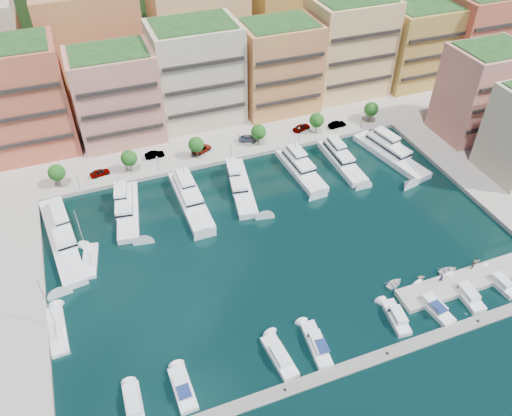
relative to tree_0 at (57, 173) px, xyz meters
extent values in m
plane|color=black|center=(40.00, -33.50, -4.74)|extent=(400.00, 400.00, 0.00)
cube|color=#9E998E|center=(40.00, 28.50, -4.74)|extent=(220.00, 64.00, 2.00)
cube|color=#1C3817|center=(40.00, 76.50, -4.74)|extent=(240.00, 40.00, 58.00)
cube|color=gray|center=(37.00, -63.50, -4.74)|extent=(72.00, 2.20, 0.35)
cube|color=#9E998E|center=(70.00, -55.50, -4.74)|extent=(32.00, 5.00, 2.00)
cube|color=#D45846|center=(-4.00, 18.50, 9.26)|extent=(20.00, 16.00, 26.00)
cube|color=black|center=(-4.00, 10.25, 9.26)|extent=(18.40, 0.50, 0.90)
cube|color=#1C441B|center=(-4.00, 18.50, 22.66)|extent=(17.60, 14.08, 0.80)
cube|color=tan|center=(17.00, 16.50, 7.26)|extent=(20.00, 15.00, 22.00)
cube|color=black|center=(17.00, 8.75, 7.26)|extent=(18.40, 0.50, 0.90)
cube|color=#1C441B|center=(17.00, 16.50, 18.66)|extent=(17.60, 13.20, 0.80)
cube|color=beige|center=(38.00, 18.50, 8.76)|extent=(22.00, 16.00, 25.00)
cube|color=black|center=(38.00, 10.25, 8.76)|extent=(20.24, 0.50, 0.90)
cube|color=#1C441B|center=(38.00, 18.50, 21.66)|extent=(19.36, 14.08, 0.80)
cube|color=tan|center=(60.00, 16.50, 7.76)|extent=(20.00, 15.00, 23.00)
cube|color=black|center=(60.00, 8.75, 7.76)|extent=(18.40, 0.50, 0.90)
cube|color=#1C441B|center=(60.00, 16.50, 19.66)|extent=(17.60, 13.20, 0.80)
cube|color=#EEC57E|center=(82.00, 18.50, 9.26)|extent=(22.00, 16.00, 26.00)
cube|color=black|center=(82.00, 10.25, 9.26)|extent=(20.24, 0.50, 0.90)
cube|color=#C09146|center=(104.00, 16.50, 7.26)|extent=(20.00, 15.00, 22.00)
cube|color=black|center=(104.00, 8.75, 7.26)|extent=(18.40, 0.50, 0.90)
cube|color=#1C441B|center=(104.00, 16.50, 18.66)|extent=(17.60, 13.20, 0.80)
cube|color=#D45846|center=(124.00, 14.50, 8.26)|extent=(22.00, 16.00, 24.00)
cube|color=black|center=(124.00, 6.25, 8.26)|extent=(20.24, 0.50, 0.90)
cube|color=tan|center=(102.00, -13.50, 7.26)|extent=(18.00, 14.00, 22.00)
cube|color=black|center=(102.00, -20.75, 7.26)|extent=(16.56, 0.50, 0.90)
cube|color=#1C441B|center=(102.00, -13.50, 18.66)|extent=(15.84, 12.32, 0.80)
cube|color=tan|center=(15.00, 40.50, 11.26)|extent=(26.00, 18.00, 30.00)
cube|color=#EEC57E|center=(45.00, 40.50, 11.26)|extent=(26.00, 18.00, 30.00)
cube|color=#C09146|center=(75.00, 40.50, 11.26)|extent=(26.00, 18.00, 30.00)
cube|color=#D45846|center=(105.00, 40.50, 11.26)|extent=(26.00, 18.00, 30.00)
cylinder|color=#473323|center=(0.00, 0.00, -2.24)|extent=(0.24, 0.24, 3.00)
sphere|color=#184A15|center=(0.00, 0.00, 0.01)|extent=(3.80, 3.80, 3.80)
cylinder|color=#473323|center=(16.00, 0.00, -2.24)|extent=(0.24, 0.24, 3.00)
sphere|color=#184A15|center=(16.00, 0.00, 0.01)|extent=(3.80, 3.80, 3.80)
cylinder|color=#473323|center=(32.00, 0.00, -2.24)|extent=(0.24, 0.24, 3.00)
sphere|color=#184A15|center=(32.00, 0.00, 0.01)|extent=(3.80, 3.80, 3.80)
cylinder|color=#473323|center=(48.00, 0.00, -2.24)|extent=(0.24, 0.24, 3.00)
sphere|color=#184A15|center=(48.00, 0.00, 0.01)|extent=(3.80, 3.80, 3.80)
cylinder|color=#473323|center=(64.00, 0.00, -2.24)|extent=(0.24, 0.24, 3.00)
sphere|color=#184A15|center=(64.00, 0.00, 0.01)|extent=(3.80, 3.80, 3.80)
cylinder|color=#473323|center=(80.00, 0.00, -2.24)|extent=(0.24, 0.24, 3.00)
sphere|color=#184A15|center=(80.00, 0.00, 0.01)|extent=(3.80, 3.80, 3.80)
cylinder|color=black|center=(4.00, -2.30, -1.74)|extent=(0.10, 0.10, 4.00)
sphere|color=#FFF2CC|center=(4.00, -2.30, 0.31)|extent=(0.30, 0.30, 0.30)
cylinder|color=black|center=(22.00, -2.30, -1.74)|extent=(0.10, 0.10, 4.00)
sphere|color=#FFF2CC|center=(22.00, -2.30, 0.31)|extent=(0.30, 0.30, 0.30)
cylinder|color=black|center=(40.00, -2.30, -1.74)|extent=(0.10, 0.10, 4.00)
sphere|color=#FFF2CC|center=(40.00, -2.30, 0.31)|extent=(0.30, 0.30, 0.30)
cylinder|color=black|center=(58.00, -2.30, -1.74)|extent=(0.10, 0.10, 4.00)
sphere|color=#FFF2CC|center=(58.00, -2.30, 0.31)|extent=(0.30, 0.30, 0.30)
cylinder|color=black|center=(76.00, -2.30, -1.74)|extent=(0.10, 0.10, 4.00)
sphere|color=#FFF2CC|center=(76.00, -2.30, 0.31)|extent=(0.30, 0.30, 0.30)
cube|color=white|center=(-1.16, -17.94, -4.39)|extent=(7.54, 27.22, 2.30)
cube|color=white|center=(-1.16, -15.25, -2.34)|extent=(5.34, 15.11, 1.80)
cube|color=black|center=(-1.16, -15.25, -2.34)|extent=(5.41, 15.17, 0.55)
cube|color=white|center=(-1.16, -13.10, -0.74)|extent=(3.59, 8.32, 1.40)
cylinder|color=#B2B2B7|center=(-1.16, -11.49, 0.86)|extent=(0.14, 0.14, 1.80)
cube|color=white|center=(12.77, -13.92, -4.39)|extent=(7.24, 19.28, 2.30)
cube|color=white|center=(12.77, -12.03, -2.34)|extent=(5.13, 10.79, 1.80)
cube|color=black|center=(12.77, -12.03, -2.34)|extent=(5.20, 10.86, 0.55)
cube|color=white|center=(12.77, -10.53, -0.74)|extent=(3.45, 5.99, 1.40)
cylinder|color=#B2B2B7|center=(12.77, -9.40, 0.86)|extent=(0.14, 0.14, 1.80)
cube|color=black|center=(12.77, -13.92, -4.84)|extent=(7.29, 19.33, 0.35)
cube|color=white|center=(26.26, -15.17, -4.39)|extent=(5.14, 21.40, 2.30)
cube|color=white|center=(26.26, -13.03, -2.34)|extent=(4.12, 11.79, 1.80)
cube|color=black|center=(26.26, -13.03, -2.34)|extent=(4.18, 11.85, 0.55)
cube|color=white|center=(26.26, -11.33, -0.74)|extent=(2.98, 6.44, 1.40)
cylinder|color=#B2B2B7|center=(26.26, -10.05, 0.86)|extent=(0.14, 0.14, 1.80)
cube|color=white|center=(38.10, -14.69, -4.39)|extent=(7.49, 20.78, 2.30)
cube|color=white|center=(38.10, -12.65, -2.34)|extent=(5.23, 11.62, 1.80)
cube|color=black|center=(38.10, -12.65, -2.34)|extent=(5.30, 11.69, 0.55)
cube|color=white|center=(38.10, -11.02, -0.74)|extent=(3.48, 6.44, 1.40)
cylinder|color=#B2B2B7|center=(38.10, -9.80, 0.86)|extent=(0.14, 0.14, 1.80)
cube|color=white|center=(53.58, -13.56, -4.39)|extent=(5.76, 18.36, 2.30)
cube|color=white|center=(53.58, -11.75, -2.34)|extent=(4.46, 10.17, 1.80)
cube|color=black|center=(53.58, -11.75, -2.34)|extent=(4.52, 10.23, 0.55)
cube|color=white|center=(53.58, -10.30, -0.74)|extent=(3.16, 5.58, 1.40)
cylinder|color=#B2B2B7|center=(53.58, -9.21, 0.86)|extent=(0.14, 0.14, 1.80)
cube|color=black|center=(53.58, -13.56, -4.84)|extent=(5.81, 18.41, 0.35)
cube|color=white|center=(64.33, -13.81, -4.39)|extent=(4.50, 18.67, 2.30)
cube|color=white|center=(64.33, -11.95, -2.34)|extent=(3.63, 10.28, 1.80)
cube|color=black|center=(64.33, -11.95, -2.34)|extent=(3.69, 10.35, 0.55)
cube|color=white|center=(64.33, -10.46, -0.74)|extent=(2.63, 5.62, 1.40)
cylinder|color=#B2B2B7|center=(64.33, -9.34, 0.86)|extent=(0.14, 0.14, 1.80)
cube|color=white|center=(76.83, -15.71, -4.39)|extent=(9.16, 22.91, 2.30)
cube|color=white|center=(76.83, -13.47, -2.34)|extent=(6.29, 12.86, 1.80)
cube|color=black|center=(76.83, -13.47, -2.34)|extent=(6.36, 12.93, 0.55)
cube|color=white|center=(76.83, -11.67, -0.74)|extent=(4.14, 7.16, 1.40)
cylinder|color=#B2B2B7|center=(76.83, -10.33, 0.86)|extent=(0.14, 0.14, 1.80)
cube|color=white|center=(6.08, -58.00, -4.49)|extent=(2.68, 7.39, 1.40)
cube|color=white|center=(6.08, -58.37, -3.19)|extent=(2.04, 3.57, 1.10)
cube|color=black|center=(6.08, -56.90, -3.44)|extent=(1.82, 0.14, 0.55)
cube|color=white|center=(13.51, -58.00, -4.49)|extent=(2.97, 7.86, 1.40)
cube|color=white|center=(13.51, -58.39, -3.19)|extent=(2.25, 3.80, 1.10)
cube|color=black|center=(13.51, -56.83, -3.44)|extent=(1.98, 0.16, 0.55)
cube|color=navy|center=(13.51, -59.40, -2.59)|extent=(1.99, 2.39, 0.12)
cube|color=white|center=(29.40, -58.00, -4.49)|extent=(3.45, 8.73, 1.40)
cube|color=white|center=(29.40, -58.43, -3.19)|extent=(2.45, 4.27, 1.10)
cube|color=black|center=(29.40, -56.72, -3.44)|extent=(1.92, 0.28, 0.55)
cube|color=white|center=(35.96, -58.00, -4.49)|extent=(3.29, 9.12, 1.40)
cube|color=white|center=(35.96, -58.45, -3.19)|extent=(2.32, 4.44, 1.10)
cube|color=black|center=(35.96, -56.66, -3.44)|extent=(1.79, 0.26, 0.55)
cube|color=navy|center=(35.96, -59.61, -2.59)|extent=(1.98, 2.83, 0.12)
cube|color=white|center=(51.17, -58.00, -4.49)|extent=(3.44, 7.71, 1.40)
cube|color=white|center=(51.17, -58.37, -3.19)|extent=(2.38, 3.80, 1.10)
cube|color=black|center=(51.17, -56.88, -3.44)|extent=(1.76, 0.34, 0.55)
cube|color=white|center=(58.54, -58.00, -4.49)|extent=(3.70, 9.42, 1.40)
cube|color=white|center=(58.54, -58.46, -3.19)|extent=(2.55, 4.62, 1.10)
cube|color=black|center=(58.54, -56.62, -3.44)|extent=(1.88, 0.33, 0.55)
cube|color=navy|center=(58.54, -59.65, -2.59)|extent=(2.15, 2.95, 0.12)
cube|color=white|center=(65.82, -58.00, -4.49)|extent=(3.17, 8.51, 1.40)
cube|color=white|center=(65.82, -58.42, -3.19)|extent=(2.32, 4.13, 1.10)
cube|color=black|center=(65.82, -56.75, -3.44)|extent=(1.92, 0.22, 0.55)
cube|color=white|center=(73.30, -58.00, -4.49)|extent=(3.00, 7.53, 1.40)
cube|color=white|center=(73.30, -58.37, -3.19)|extent=(2.14, 3.68, 1.10)
cube|color=black|center=(73.30, -56.90, -3.44)|extent=(1.70, 0.25, 0.55)
cube|color=white|center=(3.42, -25.53, -4.54)|extent=(4.21, 9.32, 1.20)
cube|color=white|center=(3.42, -26.43, -3.64)|extent=(1.98, 2.49, 0.60)
cylinder|color=#B2B2B7|center=(3.42, -25.08, 2.06)|extent=(0.14, 0.14, 12.00)
cylinder|color=#B2B2B7|center=(3.42, -26.88, -2.94)|extent=(0.80, 4.00, 0.10)
cube|color=white|center=(-3.62, -40.04, -4.54)|extent=(3.29, 10.59, 1.20)
cube|color=white|center=(-3.62, -41.08, -3.64)|extent=(1.80, 2.69, 0.60)
cylinder|color=#B2B2B7|center=(-3.62, -39.51, 2.06)|extent=(0.14, 0.14, 12.00)
cylinder|color=#B2B2B7|center=(-3.62, -41.61, -2.94)|extent=(0.32, 4.71, 0.10)
imported|color=silver|center=(66.39, -52.17, -4.34)|extent=(4.00, 2.91, 0.81)
imported|color=beige|center=(60.76, -51.66, -4.35)|extent=(1.68, 1.51, 0.78)
imported|color=beige|center=(73.09, -52.04, -4.30)|extent=(1.72, 1.50, 0.88)
imported|color=silver|center=(55.16, -51.29, -4.37)|extent=(4.26, 3.57, 0.76)
imported|color=gray|center=(8.93, 1.01, -2.97)|extent=(4.78, 2.54, 1.55)
imported|color=gray|center=(22.36, 3.77, -2.97)|extent=(4.70, 1.65, 1.55)
imported|color=gray|center=(33.78, 2.11, -3.01)|extent=(5.81, 4.28, 1.47)
imported|color=gray|center=(46.36, 2.64, -2.98)|extent=(5.59, 3.33, 1.52)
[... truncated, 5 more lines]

